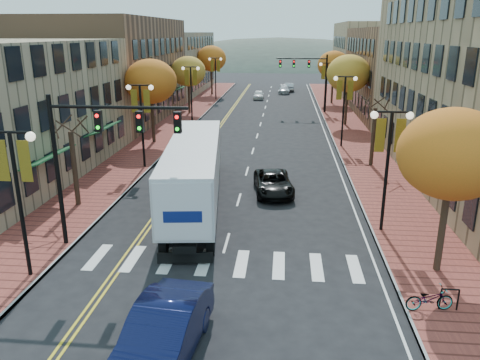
% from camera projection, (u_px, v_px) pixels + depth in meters
% --- Properties ---
extents(ground, '(200.00, 200.00, 0.00)m').
position_uv_depth(ground, '(214.00, 287.00, 18.28)').
color(ground, black).
rests_on(ground, ground).
extents(sidewalk_left, '(4.00, 85.00, 0.15)m').
position_uv_depth(sidewalk_left, '(176.00, 125.00, 49.92)').
color(sidewalk_left, brown).
rests_on(sidewalk_left, ground).
extents(sidewalk_right, '(4.00, 85.00, 0.15)m').
position_uv_depth(sidewalk_right, '(347.00, 128.00, 48.28)').
color(sidewalk_right, brown).
rests_on(sidewalk_right, ground).
extents(building_left_mid, '(12.00, 24.00, 11.00)m').
position_uv_depth(building_left_mid, '(111.00, 70.00, 52.33)').
color(building_left_mid, brown).
rests_on(building_left_mid, ground).
extents(building_left_far, '(12.00, 26.00, 9.50)m').
position_uv_depth(building_left_far, '(166.00, 63.00, 76.28)').
color(building_left_far, '#9E8966').
rests_on(building_left_far, ground).
extents(building_right_mid, '(15.00, 24.00, 10.00)m').
position_uv_depth(building_right_mid, '(422.00, 72.00, 54.95)').
color(building_right_mid, brown).
rests_on(building_right_mid, ground).
extents(building_right_far, '(15.00, 20.00, 11.00)m').
position_uv_depth(building_right_far, '(385.00, 58.00, 75.67)').
color(building_right_far, '#9E8966').
rests_on(building_right_far, ground).
extents(tree_left_a, '(0.28, 0.28, 4.20)m').
position_uv_depth(tree_left_a, '(75.00, 169.00, 26.01)').
color(tree_left_a, '#382619').
rests_on(tree_left_a, sidewalk_left).
extents(tree_left_b, '(4.48, 4.48, 7.21)m').
position_uv_depth(tree_left_b, '(151.00, 82.00, 40.23)').
color(tree_left_b, '#382619').
rests_on(tree_left_b, sidewalk_left).
extents(tree_left_c, '(4.16, 4.16, 6.69)m').
position_uv_depth(tree_left_c, '(188.00, 71.00, 55.53)').
color(tree_left_c, '#382619').
rests_on(tree_left_c, sidewalk_left).
extents(tree_left_d, '(4.61, 4.61, 7.42)m').
position_uv_depth(tree_left_d, '(211.00, 59.00, 72.45)').
color(tree_left_d, '#382619').
rests_on(tree_left_d, sidewalk_left).
extents(tree_right_a, '(4.16, 4.16, 6.69)m').
position_uv_depth(tree_right_a, '(453.00, 154.00, 17.83)').
color(tree_right_a, '#382619').
rests_on(tree_right_a, sidewalk_right).
extents(tree_right_b, '(0.28, 0.28, 4.20)m').
position_uv_depth(tree_right_b, '(373.00, 137.00, 33.86)').
color(tree_right_b, '#382619').
rests_on(tree_right_b, sidewalk_right).
extents(tree_right_c, '(4.48, 4.48, 7.21)m').
position_uv_depth(tree_right_c, '(349.00, 74.00, 48.08)').
color(tree_right_c, '#382619').
rests_on(tree_right_c, sidewalk_right).
extents(tree_right_d, '(4.35, 4.35, 7.00)m').
position_uv_depth(tree_right_d, '(334.00, 65.00, 63.32)').
color(tree_right_d, '#382619').
rests_on(tree_right_d, sidewalk_right).
extents(lamp_left_a, '(1.96, 0.36, 6.05)m').
position_uv_depth(lamp_left_a, '(16.00, 176.00, 17.67)').
color(lamp_left_a, black).
rests_on(lamp_left_a, ground).
extents(lamp_left_b, '(1.96, 0.36, 6.05)m').
position_uv_depth(lamp_left_b, '(141.00, 110.00, 32.85)').
color(lamp_left_b, black).
rests_on(lamp_left_b, ground).
extents(lamp_left_c, '(1.96, 0.36, 6.05)m').
position_uv_depth(lamp_left_c, '(191.00, 83.00, 49.93)').
color(lamp_left_c, black).
rests_on(lamp_left_c, ground).
extents(lamp_left_d, '(1.96, 0.36, 6.05)m').
position_uv_depth(lamp_left_d, '(215.00, 70.00, 67.02)').
color(lamp_left_d, black).
rests_on(lamp_left_d, ground).
extents(lamp_right_a, '(1.96, 0.36, 6.05)m').
position_uv_depth(lamp_right_a, '(389.00, 148.00, 22.00)').
color(lamp_right_a, black).
rests_on(lamp_right_a, ground).
extents(lamp_right_b, '(1.96, 0.36, 6.05)m').
position_uv_depth(lamp_right_b, '(344.00, 97.00, 39.08)').
color(lamp_right_b, black).
rests_on(lamp_right_b, ground).
extents(lamp_right_c, '(1.96, 0.36, 6.05)m').
position_uv_depth(lamp_right_c, '(327.00, 78.00, 56.16)').
color(lamp_right_c, black).
rests_on(lamp_right_c, ground).
extents(traffic_mast_near, '(6.10, 0.35, 7.00)m').
position_uv_depth(traffic_mast_near, '(97.00, 143.00, 20.14)').
color(traffic_mast_near, black).
rests_on(traffic_mast_near, ground).
extents(traffic_mast_far, '(6.10, 0.34, 7.00)m').
position_uv_depth(traffic_mast_far, '(310.00, 72.00, 56.15)').
color(traffic_mast_far, black).
rests_on(traffic_mast_far, ground).
extents(semi_truck, '(4.37, 16.00, 3.95)m').
position_uv_depth(semi_truck, '(196.00, 166.00, 26.31)').
color(semi_truck, black).
rests_on(semi_truck, ground).
extents(navy_sedan, '(2.35, 5.48, 1.76)m').
position_uv_depth(navy_sedan, '(163.00, 334.00, 13.98)').
color(navy_sedan, '#0D1237').
rests_on(navy_sedan, ground).
extents(black_suv, '(2.80, 5.02, 1.33)m').
position_uv_depth(black_suv, '(273.00, 183.00, 28.73)').
color(black_suv, black).
rests_on(black_suv, ground).
extents(car_far_white, '(1.59, 3.82, 1.29)m').
position_uv_depth(car_far_white, '(259.00, 95.00, 69.43)').
color(car_far_white, white).
rests_on(car_far_white, ground).
extents(car_far_silver, '(1.88, 4.52, 1.31)m').
position_uv_depth(car_far_silver, '(284.00, 89.00, 75.85)').
color(car_far_silver, '#A4A6AC').
rests_on(car_far_silver, ground).
extents(car_far_oncoming, '(1.53, 4.22, 1.38)m').
position_uv_depth(car_far_oncoming, '(289.00, 87.00, 78.78)').
color(car_far_oncoming, '#AFAEB6').
rests_on(car_far_oncoming, ground).
extents(bicycle, '(1.76, 0.84, 0.89)m').
position_uv_depth(bicycle, '(429.00, 299.00, 16.35)').
color(bicycle, gray).
rests_on(bicycle, sidewalk_right).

